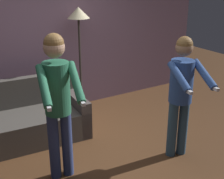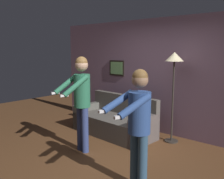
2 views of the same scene
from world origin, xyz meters
name	(u,v)px [view 1 (image 1 of 2)]	position (x,y,z in m)	size (l,w,h in m)	color
ground_plane	(104,160)	(0.00, 0.00, 0.00)	(12.00, 12.00, 0.00)	brown
back_wall_assembly	(47,40)	(-0.01, 1.92, 1.30)	(6.40, 0.09, 2.60)	slate
couch	(21,123)	(-0.78, 1.12, 0.28)	(1.95, 0.97, 0.87)	#544F49
torchiere_lamp	(79,24)	(0.42, 1.53, 1.58)	(0.37, 0.37, 1.85)	#332D28
person_standing_left	(57,95)	(-0.62, -0.03, 1.08)	(0.52, 0.70, 1.78)	navy
person_standing_right	(182,88)	(0.92, -0.40, 0.99)	(0.54, 0.71, 1.65)	#30506B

